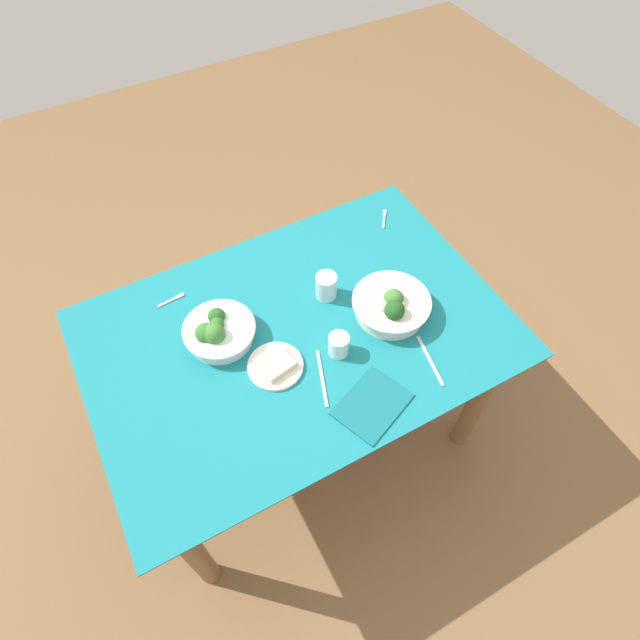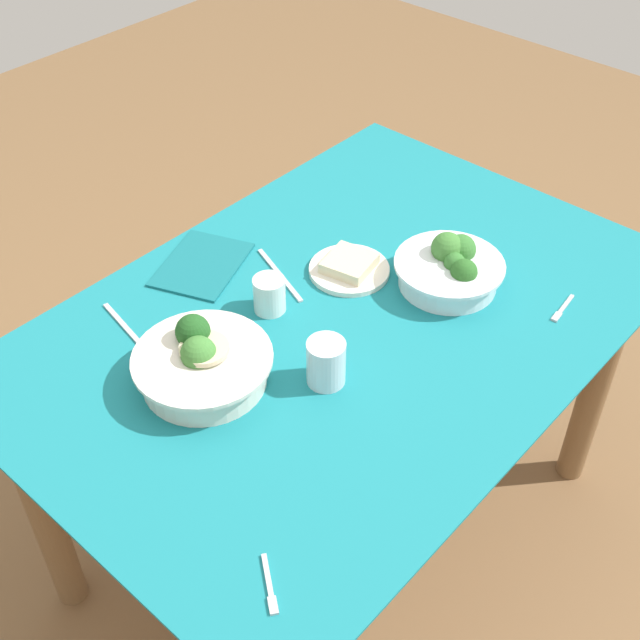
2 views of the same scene
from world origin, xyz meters
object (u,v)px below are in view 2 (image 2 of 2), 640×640
broccoli_bowl_near (450,268)px  water_glass_center (269,295)px  fork_by_near_bowl (270,587)px  fork_by_far_bowl (562,309)px  table_knife_right (280,275)px  napkin_folded_upper (202,265)px  bread_side_plate (349,267)px  table_knife_left (127,329)px  broccoli_bowl_far (202,364)px  water_glass_side (326,362)px

broccoli_bowl_near → water_glass_center: size_ratio=3.05×
fork_by_near_bowl → broccoli_bowl_near: bearing=142.4°
broccoli_bowl_near → fork_by_far_bowl: size_ratio=2.39×
broccoli_bowl_near → table_knife_right: (-0.22, 0.28, -0.04)m
water_glass_center → napkin_folded_upper: water_glass_center is taller
bread_side_plate → broccoli_bowl_near: bearing=-58.0°
table_knife_left → fork_by_near_bowl: bearing=-9.0°
napkin_folded_upper → broccoli_bowl_far: bearing=-131.5°
water_glass_center → table_knife_right: size_ratio=0.38×
bread_side_plate → water_glass_side: water_glass_side is taller
water_glass_center → table_knife_right: bearing=33.6°
fork_by_near_bowl → table_knife_right: (0.54, 0.50, -0.00)m
table_knife_right → napkin_folded_upper: (-0.09, 0.15, 0.00)m
broccoli_bowl_far → water_glass_center: 0.23m
bread_side_plate → table_knife_right: bearing=136.3°
broccoli_bowl_near → napkin_folded_upper: size_ratio=1.09×
broccoli_bowl_far → water_glass_center: size_ratio=3.42×
broccoli_bowl_near → water_glass_side: broccoli_bowl_near is taller
water_glass_center → napkin_folded_upper: (0.00, 0.21, -0.03)m
broccoli_bowl_far → fork_by_near_bowl: bearing=-120.0°
broccoli_bowl_near → bread_side_plate: 0.21m
fork_by_far_bowl → broccoli_bowl_near: bearing=-76.6°
broccoli_bowl_far → water_glass_side: broccoli_bowl_far is taller
table_knife_right → water_glass_center: bearing=143.6°
broccoli_bowl_far → water_glass_side: (0.15, -0.17, 0.01)m
water_glass_center → broccoli_bowl_near: bearing=-35.5°
bread_side_plate → water_glass_center: (-0.20, 0.04, 0.02)m
fork_by_near_bowl → table_knife_left: same height
broccoli_bowl_far → bread_side_plate: broccoli_bowl_far is taller
napkin_folded_upper → bread_side_plate: bearing=-52.3°
broccoli_bowl_far → table_knife_right: (0.32, 0.11, -0.04)m
water_glass_side → fork_by_far_bowl: bearing=-25.8°
table_knife_left → napkin_folded_upper: 0.24m
fork_by_far_bowl → water_glass_center: bearing=-55.1°
broccoli_bowl_near → table_knife_right: size_ratio=1.15×
broccoli_bowl_near → broccoli_bowl_far: bearing=162.2°
water_glass_side → table_knife_right: 0.33m
fork_by_near_bowl → napkin_folded_upper: size_ratio=0.41×
broccoli_bowl_near → fork_by_near_bowl: bearing=-164.1°
fork_by_far_bowl → napkin_folded_upper: bearing=-65.8°
broccoli_bowl_near → table_knife_left: bearing=144.6°
broccoli_bowl_near → table_knife_right: bearing=127.9°
broccoli_bowl_far → table_knife_right: bearing=19.2°
fork_by_far_bowl → table_knife_left: 0.87m
water_glass_side → napkin_folded_upper: 0.44m
bread_side_plate → fork_by_far_bowl: bread_side_plate is taller
table_knife_left → bread_side_plate: bearing=75.0°
table_knife_right → fork_by_far_bowl: bearing=-129.3°
table_knife_right → broccoli_bowl_far: bearing=129.2°
bread_side_plate → fork_by_far_bowl: 0.45m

